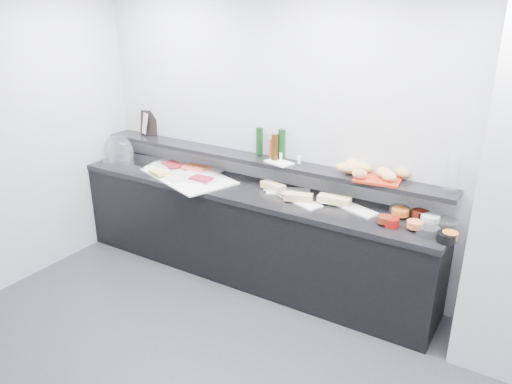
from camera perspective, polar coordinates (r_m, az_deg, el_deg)
The scene contains 55 objects.
back_wall at distance 4.39m, azimuth 8.83°, elevation 5.37°, with size 5.00×0.02×2.70m, color #A9ACB0.
buffet_cabinet at distance 4.78m, azimuth -0.98°, elevation -4.91°, with size 3.60×0.60×0.85m, color black.
counter_top at distance 4.60m, azimuth -1.02°, elevation 0.12°, with size 3.62×0.62×0.05m, color black.
wall_shelf at distance 4.65m, azimuth 0.12°, elevation 3.71°, with size 3.60×0.25×0.04m, color black.
cloche_base at distance 5.46m, azimuth -13.93°, elevation 3.45°, with size 0.51×0.34×0.04m, color silver.
cloche_dome at distance 5.51m, azimuth -15.43°, elevation 4.61°, with size 0.38×0.25×0.34m, color silver.
linen_runner at distance 5.02m, azimuth -8.39°, elevation 2.12°, with size 1.17×0.55×0.01m, color silver.
platter_meat_a at distance 5.30m, azimuth -10.58°, elevation 3.23°, with size 0.32×0.21×0.01m, color silver.
food_meat_a at distance 5.19m, azimuth -9.48°, elevation 3.12°, with size 0.23×0.15×0.02m, color maroon.
platter_salmon at distance 5.01m, azimuth -5.82°, elevation 2.42°, with size 0.31×0.21×0.01m, color silver.
food_salmon at distance 5.06m, azimuth -6.90°, elevation 2.79°, with size 0.25×0.16×0.02m, color #F65B32.
platter_cheese at distance 4.90m, azimuth -9.01°, elevation 1.83°, with size 0.33×0.22×0.01m, color silver.
food_cheese at distance 4.98m, azimuth -10.98°, elevation 2.23°, with size 0.20×0.13×0.02m, color #DBC355.
platter_meat_b at distance 4.76m, azimuth -6.07°, elevation 1.38°, with size 0.26×0.17×0.01m, color white.
food_meat_b at distance 4.75m, azimuth -6.30°, elevation 1.55°, with size 0.20×0.13×0.02m, color maroon.
sandwich_plate_left at distance 4.51m, azimuth 3.72°, elevation 0.09°, with size 0.39×0.17×0.01m, color white.
sandwich_food_left at distance 4.52m, azimuth 1.95°, elevation 0.66°, with size 0.24×0.09×0.06m, color #DEAB74.
tongs_left at distance 4.47m, azimuth 1.76°, elevation 0.05°, with size 0.01×0.01×0.16m, color silver.
sandwich_plate_mid at distance 4.28m, azimuth 5.43°, elevation -1.18°, with size 0.34×0.15×0.01m, color silver.
sandwich_food_mid at distance 4.29m, azimuth 4.87°, elevation -0.58°, with size 0.24×0.09×0.06m, color tan.
tongs_mid at distance 4.32m, azimuth 3.36°, elevation -0.72°, with size 0.01×0.01×0.16m, color silver.
sandwich_plate_right at distance 4.20m, azimuth 11.57°, elevation -2.02°, with size 0.33×0.14×0.01m, color white.
sandwich_food_right at distance 4.27m, azimuth 8.93°, elevation -0.87°, with size 0.28×0.11×0.06m, color #E1CA76.
tongs_right at distance 4.24m, azimuth 8.44°, elevation -1.38°, with size 0.01×0.01×0.16m, color #B5B8BC.
bowl_glass_fruit at distance 4.18m, azimuth 16.03°, elevation -2.11°, with size 0.16×0.16×0.07m, color white.
fill_glass_fruit at distance 4.14m, azimuth 16.18°, elevation -2.19°, with size 0.14×0.14×0.05m, color orange.
bowl_black_jam at distance 4.16m, azimuth 18.46°, elevation -2.56°, with size 0.12×0.12×0.07m, color black.
fill_black_jam at distance 4.16m, azimuth 18.17°, elevation -2.33°, with size 0.12×0.12×0.05m, color #59170C.
bowl_glass_cream at distance 4.05m, azimuth 20.84°, elevation -3.50°, with size 0.20×0.20×0.07m, color white.
fill_glass_cream at distance 4.09m, azimuth 19.30°, elevation -2.85°, with size 0.14×0.14×0.05m, color silver.
bowl_red_jam at distance 3.96m, azimuth 15.22°, elevation -3.36°, with size 0.11×0.11×0.07m, color maroon.
fill_red_jam at distance 3.97m, azimuth 14.54°, elevation -3.04°, with size 0.12×0.12×0.05m, color #591C0C.
bowl_glass_salmon at distance 3.90m, azimuth 19.03°, elevation -4.24°, with size 0.17×0.17×0.07m, color white.
fill_glass_salmon at distance 3.95m, azimuth 17.71°, elevation -3.56°, with size 0.12×0.12×0.05m, color #CF6232.
bowl_black_fruit at distance 3.85m, azimuth 20.93°, elevation -4.87°, with size 0.14×0.14×0.07m, color black.
fill_black_fruit at distance 3.86m, azimuth 21.29°, elevation -4.63°, with size 0.11×0.11×0.05m, color #D0631C.
framed_print at distance 5.54m, azimuth -12.15°, elevation 7.75°, with size 0.19×0.02×0.26m, color black.
print_art at distance 5.54m, azimuth -12.69°, elevation 7.70°, with size 0.16×0.00×0.22m, color tan.
condiment_tray at distance 4.50m, azimuth 2.66°, elevation 3.40°, with size 0.25×0.15×0.01m, color white.
bottle_green_a at distance 4.67m, azimuth 0.40°, elevation 5.85°, with size 0.06×0.06×0.26m, color black.
bottle_brown at distance 4.51m, azimuth 2.16°, elevation 5.15°, with size 0.06×0.06×0.24m, color #361D09.
bottle_green_b at distance 4.54m, azimuth 2.95°, elevation 5.48°, with size 0.07×0.07×0.28m, color #0E3615.
bottle_hot at distance 4.56m, azimuth 1.76°, elevation 4.92°, with size 0.04×0.04×0.18m, color #BA310D.
shaker_salt at distance 4.54m, azimuth 2.84°, elevation 4.11°, with size 0.03×0.03×0.07m, color white.
shaker_pepper at distance 4.45m, azimuth 4.98°, elevation 3.69°, with size 0.03×0.03×0.07m, color white.
bread_tray at distance 4.18m, azimuth 13.73°, elevation 1.40°, with size 0.36×0.25×0.02m, color #9E2611.
bread_roll_nw at distance 4.34m, azimuth 11.01°, elevation 3.12°, with size 0.15×0.10×0.08m, color tan.
bread_roll_n at distance 4.28m, azimuth 12.23°, elevation 2.76°, with size 0.15×0.10×0.08m, color tan.
bread_roll_ne at distance 4.23m, azimuth 16.42°, elevation 2.12°, with size 0.14×0.09×0.08m, color #B68245.
bread_roll_sw at distance 4.24m, azimuth 9.92°, elevation 2.76°, with size 0.14×0.09×0.08m, color #D28250.
bread_roll_s at distance 4.12m, azimuth 11.77°, elevation 2.04°, with size 0.12×0.08×0.08m, color #BA7D46.
bread_roll_se at distance 4.12m, azimuth 14.92°, elevation 1.75°, with size 0.14×0.09×0.08m, color tan.
bread_roll_midw at distance 4.23m, azimuth 10.91°, elevation 2.62°, with size 0.14×0.09×0.08m, color tan.
bread_roll_mide at distance 4.19m, azimuth 14.44°, elevation 2.14°, with size 0.16×0.10×0.08m, color tan.
carafe at distance 4.05m, azimuth 21.59°, elevation 1.97°, with size 0.10×0.10×0.30m, color white.
Camera 1 is at (1.62, -1.90, 2.55)m, focal length 35.00 mm.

